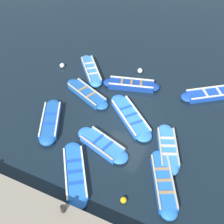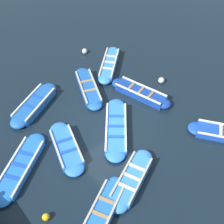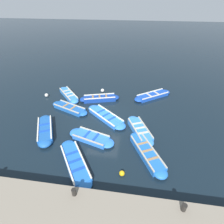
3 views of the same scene
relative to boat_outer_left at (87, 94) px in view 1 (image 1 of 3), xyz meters
name	(u,v)px [view 1 (image 1 of 3)]	position (x,y,z in m)	size (l,w,h in m)	color
ground_plane	(125,122)	(-1.06, -2.96, -0.16)	(120.00, 120.00, 0.00)	black
boat_outer_left	(87,94)	(0.00, 0.00, 0.00)	(2.04, 3.51, 0.38)	#1E59AD
boat_end_of_row	(164,182)	(-3.99, -6.15, 0.02)	(3.66, 2.38, 0.42)	blue
boat_near_quay	(75,173)	(-5.26, -2.20, -0.01)	(3.66, 2.89, 0.35)	blue
boat_centre	(131,85)	(1.87, -2.12, 0.04)	(1.66, 3.57, 0.46)	navy
boat_drifting	(51,121)	(-2.90, 0.69, 0.04)	(3.48, 2.26, 0.46)	#1E59AD
boat_tucked	(91,70)	(2.14, 0.84, 0.02)	(3.09, 2.80, 0.42)	#3884E0
boat_outer_right	(130,117)	(-0.68, -3.13, -0.02)	(3.26, 3.59, 0.35)	blue
boat_alongside	(212,94)	(3.15, -6.81, 0.00)	(2.91, 3.59, 0.38)	#1947B7
boat_far_corner	(102,145)	(-3.15, -2.60, -0.01)	(1.79, 3.34, 0.36)	blue
boat_inner_gap	(168,148)	(-2.00, -5.71, 0.03)	(3.31, 2.06, 0.45)	#3884E0
bollard_mid_north	(63,209)	(-7.40, -2.96, 0.81)	(0.20, 0.20, 0.35)	black
buoy_orange_near	(124,200)	(-5.57, -4.84, -0.02)	(0.29, 0.29, 0.29)	#EAB214
buoy_yellow_far	(62,65)	(1.83, 2.86, 0.00)	(0.32, 0.32, 0.32)	silver
buoy_white_drifting	(140,71)	(3.48, -2.07, 0.01)	(0.34, 0.34, 0.34)	silver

